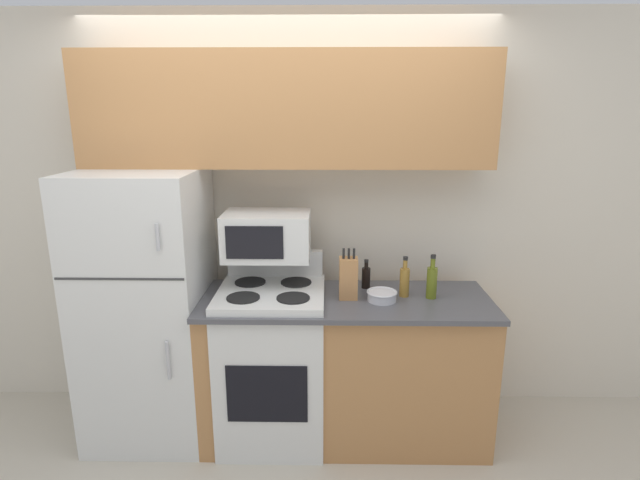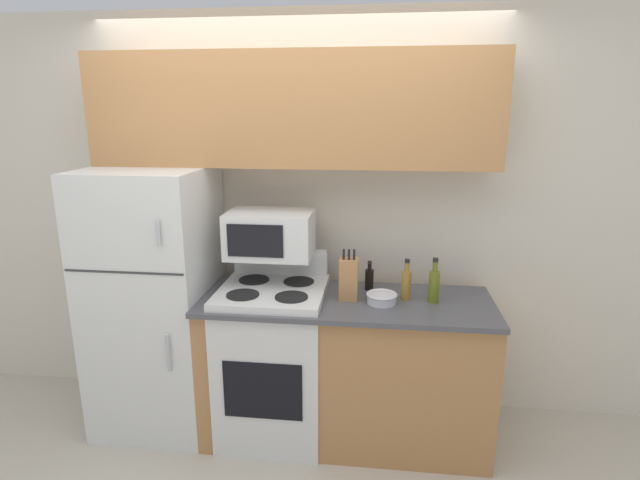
% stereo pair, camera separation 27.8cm
% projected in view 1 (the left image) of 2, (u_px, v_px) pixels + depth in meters
% --- Properties ---
extents(ground_plane, '(12.00, 12.00, 0.00)m').
position_uv_depth(ground_plane, '(285.00, 463.00, 2.85)').
color(ground_plane, beige).
extents(wall_back, '(8.00, 0.05, 2.55)m').
position_uv_depth(wall_back, '(291.00, 218.00, 3.24)').
color(wall_back, beige).
rests_on(wall_back, ground_plane).
extents(lower_cabinets, '(1.68, 0.63, 0.90)m').
position_uv_depth(lower_cabinets, '(345.00, 367.00, 3.02)').
color(lower_cabinets, '#B27A47').
rests_on(lower_cabinets, ground_plane).
extents(refrigerator, '(0.70, 0.73, 1.63)m').
position_uv_depth(refrigerator, '(148.00, 306.00, 3.00)').
color(refrigerator, silver).
rests_on(refrigerator, ground_plane).
extents(upper_cabinets, '(2.38, 0.33, 0.65)m').
position_uv_depth(upper_cabinets, '(286.00, 110.00, 2.89)').
color(upper_cabinets, '#B27A47').
rests_on(upper_cabinets, refrigerator).
extents(stove, '(0.62, 0.61, 1.11)m').
position_uv_depth(stove, '(273.00, 362.00, 3.00)').
color(stove, silver).
rests_on(stove, ground_plane).
extents(microwave, '(0.50, 0.34, 0.27)m').
position_uv_depth(microwave, '(267.00, 235.00, 2.92)').
color(microwave, silver).
rests_on(microwave, stove).
extents(knife_block, '(0.10, 0.10, 0.30)m').
position_uv_depth(knife_block, '(348.00, 278.00, 2.86)').
color(knife_block, '#B27A47').
rests_on(knife_block, lower_cabinets).
extents(bowl, '(0.17, 0.17, 0.06)m').
position_uv_depth(bowl, '(382.00, 296.00, 2.84)').
color(bowl, silver).
rests_on(bowl, lower_cabinets).
extents(bottle_soy_sauce, '(0.05, 0.05, 0.18)m').
position_uv_depth(bottle_soy_sauce, '(366.00, 277.00, 3.03)').
color(bottle_soy_sauce, black).
rests_on(bottle_soy_sauce, lower_cabinets).
extents(bottle_vinegar, '(0.06, 0.06, 0.24)m').
position_uv_depth(bottle_vinegar, '(405.00, 281.00, 2.89)').
color(bottle_vinegar, olive).
rests_on(bottle_vinegar, lower_cabinets).
extents(bottle_olive_oil, '(0.06, 0.06, 0.26)m').
position_uv_depth(bottle_olive_oil, '(432.00, 281.00, 2.86)').
color(bottle_olive_oil, '#5B6619').
rests_on(bottle_olive_oil, lower_cabinets).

